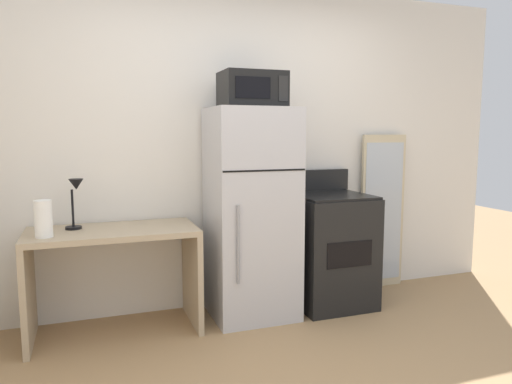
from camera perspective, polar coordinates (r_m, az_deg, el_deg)
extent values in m
cube|color=silver|center=(3.95, -2.30, 5.40)|extent=(5.00, 0.10, 2.60)
cube|color=tan|center=(3.48, -16.77, -4.59)|extent=(1.15, 0.58, 0.04)
cube|color=tan|center=(3.59, -25.62, -10.81)|extent=(0.04, 0.58, 0.71)
cube|color=tan|center=(3.64, -7.64, -9.92)|extent=(0.04, 0.58, 0.71)
cylinder|color=black|center=(3.57, -20.99, -4.02)|extent=(0.11, 0.11, 0.02)
cylinder|color=black|center=(3.54, -21.09, -1.81)|extent=(0.02, 0.02, 0.26)
cone|color=black|center=(3.50, -20.73, 0.87)|extent=(0.10, 0.10, 0.08)
cylinder|color=white|center=(3.34, -24.10, -2.95)|extent=(0.11, 0.11, 0.24)
cube|color=#B7B7BC|center=(3.66, -0.60, -2.59)|extent=(0.63, 0.58, 1.60)
cube|color=black|center=(3.34, 1.05, 2.58)|extent=(0.62, 0.00, 0.01)
cylinder|color=gray|center=(3.34, -2.14, -6.34)|extent=(0.02, 0.02, 0.56)
cube|color=black|center=(3.60, -0.51, 12.14)|extent=(0.46, 0.34, 0.26)
cube|color=black|center=(3.42, -0.34, 12.40)|extent=(0.26, 0.01, 0.15)
cube|color=black|center=(3.50, 3.29, 12.26)|extent=(0.07, 0.01, 0.18)
cube|color=black|center=(4.00, 8.91, -6.98)|extent=(0.61, 0.60, 0.90)
cube|color=black|center=(3.91, 9.04, -0.44)|extent=(0.58, 0.58, 0.02)
cube|color=black|center=(4.15, 7.20, 1.41)|extent=(0.61, 0.04, 0.18)
cube|color=black|center=(3.73, 11.16, -7.34)|extent=(0.39, 0.01, 0.20)
cube|color=#C6B793|center=(4.51, 14.86, -2.28)|extent=(0.44, 0.03, 1.40)
cube|color=#B2BCC6|center=(4.50, 14.99, -2.31)|extent=(0.39, 0.00, 1.26)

